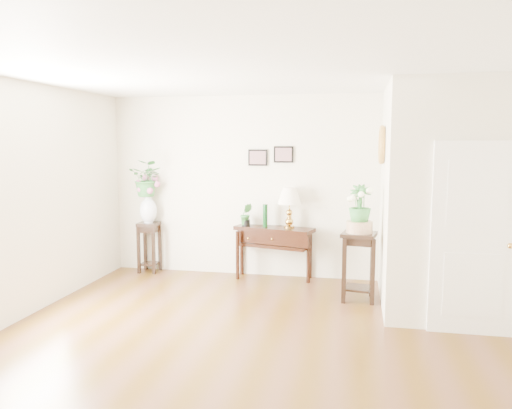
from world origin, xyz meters
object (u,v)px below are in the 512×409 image
(table_lamp, at_px, (289,205))
(plant_stand_b, at_px, (358,266))
(plant_stand_a, at_px, (149,247))
(console_table, at_px, (274,253))

(table_lamp, xyz_separation_m, plant_stand_b, (1.03, -0.82, -0.70))
(table_lamp, height_order, plant_stand_a, table_lamp)
(table_lamp, bearing_deg, console_table, 180.00)
(console_table, distance_m, table_lamp, 0.79)
(plant_stand_a, xyz_separation_m, plant_stand_b, (3.30, -0.82, 0.05))
(console_table, bearing_deg, plant_stand_b, -18.29)
(console_table, xyz_separation_m, plant_stand_b, (1.26, -0.82, 0.05))
(console_table, distance_m, plant_stand_b, 1.51)
(table_lamp, distance_m, plant_stand_a, 2.39)
(console_table, relative_size, table_lamp, 1.94)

